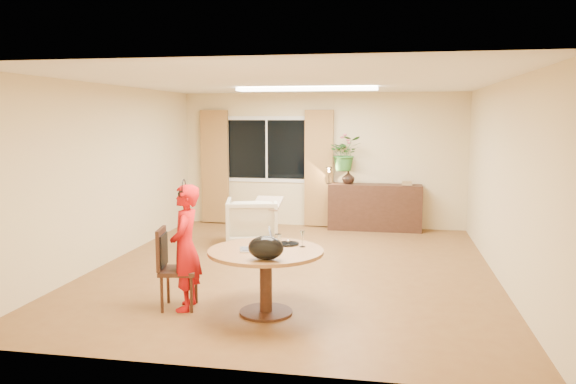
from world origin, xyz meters
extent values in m
plane|color=brown|center=(0.00, 0.00, 0.00)|extent=(6.50, 6.50, 0.00)
plane|color=white|center=(0.00, 0.00, 2.60)|extent=(6.50, 6.50, 0.00)
plane|color=beige|center=(0.00, 3.25, 1.30)|extent=(5.50, 0.00, 5.50)
plane|color=beige|center=(-2.75, 0.00, 1.30)|extent=(0.00, 6.50, 6.50)
plane|color=beige|center=(2.75, 0.00, 1.30)|extent=(0.00, 6.50, 6.50)
cube|color=white|center=(-1.10, 3.23, 1.50)|extent=(1.70, 0.02, 1.30)
cube|color=black|center=(-1.10, 3.22, 1.50)|extent=(1.55, 0.01, 1.15)
cube|color=white|center=(-1.10, 3.22, 1.50)|extent=(0.04, 0.01, 1.15)
cube|color=brown|center=(-2.15, 3.15, 1.15)|extent=(0.55, 0.08, 2.25)
cube|color=brown|center=(-0.05, 3.15, 1.15)|extent=(0.55, 0.08, 2.25)
cube|color=white|center=(0.00, 1.20, 2.57)|extent=(2.20, 0.35, 0.05)
cylinder|color=brown|center=(0.02, -1.85, 0.69)|extent=(1.25, 1.25, 0.04)
cylinder|color=black|center=(0.02, -1.85, 0.34)|extent=(0.13, 0.13, 0.67)
cylinder|color=black|center=(0.02, -1.85, 0.01)|extent=(0.58, 0.58, 0.03)
imported|color=red|center=(-0.89, -1.86, 0.70)|extent=(0.55, 0.40, 1.40)
imported|color=#BFB697|center=(-0.95, 1.40, 0.39)|extent=(1.02, 1.03, 0.78)
cube|color=black|center=(1.04, 3.01, 0.44)|extent=(1.75, 0.43, 0.87)
imported|color=black|center=(0.53, 3.01, 1.00)|extent=(0.25, 0.25, 0.25)
imported|color=#3A6A27|center=(0.47, 3.01, 1.45)|extent=(0.70, 0.64, 0.66)
camera|label=1|loc=(1.32, -7.60, 2.12)|focal=35.00mm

